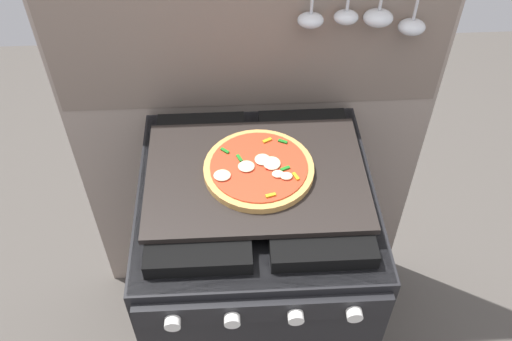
# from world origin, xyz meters

# --- Properties ---
(kitchen_backsplash) EXTENTS (1.10, 0.09, 1.55)m
(kitchen_backsplash) POSITION_xyz_m (0.00, 0.33, 0.79)
(kitchen_backsplash) COLOR gray
(kitchen_backsplash) RESTS_ON ground_plane
(stove) EXTENTS (0.60, 0.64, 0.90)m
(stove) POSITION_xyz_m (-0.00, -0.00, 0.45)
(stove) COLOR black
(stove) RESTS_ON ground_plane
(baking_tray) EXTENTS (0.54, 0.38, 0.02)m
(baking_tray) POSITION_xyz_m (0.00, 0.00, 0.91)
(baking_tray) COLOR black
(baking_tray) RESTS_ON stove
(pizza_left) EXTENTS (0.27, 0.27, 0.03)m
(pizza_left) POSITION_xyz_m (0.01, 0.00, 0.93)
(pizza_left) COLOR tan
(pizza_left) RESTS_ON baking_tray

